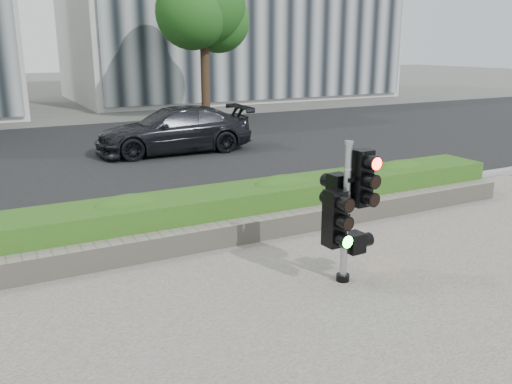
# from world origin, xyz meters

# --- Properties ---
(ground) EXTENTS (120.00, 120.00, 0.00)m
(ground) POSITION_xyz_m (0.00, 0.00, 0.00)
(ground) COLOR #51514C
(ground) RESTS_ON ground
(road) EXTENTS (60.00, 13.00, 0.02)m
(road) POSITION_xyz_m (0.00, 10.00, 0.01)
(road) COLOR black
(road) RESTS_ON ground
(curb) EXTENTS (60.00, 0.25, 0.12)m
(curb) POSITION_xyz_m (0.00, 3.15, 0.06)
(curb) COLOR gray
(curb) RESTS_ON ground
(stone_wall) EXTENTS (12.00, 0.32, 0.34)m
(stone_wall) POSITION_xyz_m (0.00, 1.90, 0.20)
(stone_wall) COLOR gray
(stone_wall) RESTS_ON sidewalk
(hedge) EXTENTS (12.00, 1.00, 0.68)m
(hedge) POSITION_xyz_m (0.00, 2.55, 0.37)
(hedge) COLOR #568E2B
(hedge) RESTS_ON sidewalk
(tree_right) EXTENTS (4.10, 3.58, 6.53)m
(tree_right) POSITION_xyz_m (5.48, 15.55, 4.48)
(tree_right) COLOR black
(tree_right) RESTS_ON ground
(traffic_signal) EXTENTS (0.65, 0.49, 1.87)m
(traffic_signal) POSITION_xyz_m (0.94, -0.02, 1.06)
(traffic_signal) COLOR black
(traffic_signal) RESTS_ON sidewalk
(car_dark) EXTENTS (4.54, 1.97, 1.30)m
(car_dark) POSITION_xyz_m (1.98, 9.46, 0.67)
(car_dark) COLOR black
(car_dark) RESTS_ON road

